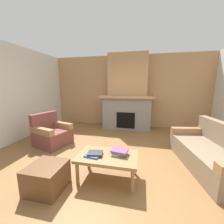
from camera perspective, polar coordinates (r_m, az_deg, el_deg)
ground at (r=3.01m, az=-0.01°, el=-20.86°), size 9.00×9.00×0.00m
wall_back_wood_panel at (r=5.54m, az=6.71°, el=8.31°), size 6.00×0.12×2.70m
fireplace at (r=5.17m, az=6.25°, el=6.09°), size 1.90×0.82×2.70m
couch at (r=3.41m, az=35.62°, el=-13.65°), size 1.13×1.92×0.85m
armchair at (r=4.14m, az=-23.39°, el=-8.23°), size 0.94×0.94×0.85m
coffee_table at (r=2.47m, az=-1.86°, el=-18.35°), size 1.00×0.60×0.43m
ottoman at (r=2.56m, az=-25.05°, el=-22.96°), size 0.52×0.52×0.40m
book_stack_near_edge at (r=2.45m, az=-7.34°, el=-16.64°), size 0.30×0.26×0.05m
book_stack_center at (r=2.45m, az=3.05°, el=-15.92°), size 0.30×0.26×0.09m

